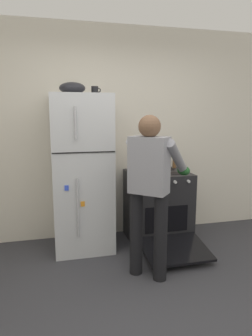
% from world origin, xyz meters
% --- Properties ---
extents(ground, '(8.00, 8.00, 0.00)m').
position_xyz_m(ground, '(0.00, 0.00, 0.00)').
color(ground, '#38383D').
extents(kitchen_wall_back, '(6.00, 0.10, 2.70)m').
position_xyz_m(kitchen_wall_back, '(0.00, 1.95, 1.35)').
color(kitchen_wall_back, silver).
rests_on(kitchen_wall_back, ground).
extents(refrigerator, '(0.68, 0.72, 1.83)m').
position_xyz_m(refrigerator, '(-0.40, 1.57, 0.91)').
color(refrigerator, silver).
rests_on(refrigerator, ground).
extents(stove_range, '(0.76, 1.20, 0.89)m').
position_xyz_m(stove_range, '(0.55, 1.55, 0.43)').
color(stove_range, black).
rests_on(stove_range, ground).
extents(person_cook, '(0.71, 0.76, 1.60)m').
position_xyz_m(person_cook, '(0.18, 0.74, 0.96)').
color(person_cook, black).
rests_on(person_cook, ground).
extents(red_pot, '(0.34, 0.24, 0.11)m').
position_xyz_m(red_pot, '(0.39, 1.52, 0.94)').
color(red_pot, orange).
rests_on(red_pot, stove_range).
extents(coffee_mug, '(0.11, 0.08, 0.10)m').
position_xyz_m(coffee_mug, '(-0.22, 1.62, 1.87)').
color(coffee_mug, black).
rests_on(coffee_mug, refrigerator).
extents(pepper_mill, '(0.05, 0.05, 0.19)m').
position_xyz_m(pepper_mill, '(0.85, 1.77, 0.99)').
color(pepper_mill, brown).
rests_on(pepper_mill, stove_range).
extents(mixing_bowl, '(0.29, 0.29, 0.13)m').
position_xyz_m(mixing_bowl, '(-0.48, 1.57, 1.89)').
color(mixing_bowl, black).
rests_on(mixing_bowl, refrigerator).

